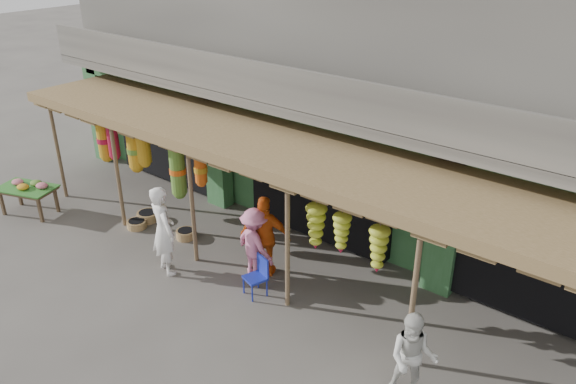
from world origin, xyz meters
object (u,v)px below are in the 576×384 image
Objects in this scene: blue_chair at (258,274)px; person_right at (413,358)px; flower_table at (28,188)px; person_front at (163,230)px; person_shopper at (255,244)px; person_vendor at (265,237)px.

person_right is at bearing 8.76° from blue_chair.
flower_table is 4.66m from person_front.
person_shopper is (6.20, 1.39, 0.10)m from flower_table.
person_vendor is (-0.33, 0.61, 0.43)m from blue_chair.
person_vendor reaches higher than person_shopper.
blue_chair is at bearing -147.88° from person_front.
blue_chair is 3.60m from person_right.
person_front reaches higher than person_right.
person_shopper is at bearing -131.81° from person_front.
person_vendor is at bearing -107.49° from person_shopper.
blue_chair is at bearing -11.00° from flower_table.
person_front is at bearing 8.73° from person_vendor.
blue_chair is at bearing 148.04° from person_shopper.
flower_table is at bearing 23.68° from person_shopper.
flower_table is 1.96× the size of blue_chair.
person_right is (10.18, 0.42, 0.08)m from flower_table.
person_right is (3.54, -0.56, 0.30)m from blue_chair.
person_vendor is (6.31, 1.59, 0.21)m from flower_table.
person_front is 1.10× the size of person_vendor.
person_front is 5.56m from person_right.
person_vendor reaches higher than person_right.
person_vendor is at bearing -128.79° from person_front.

